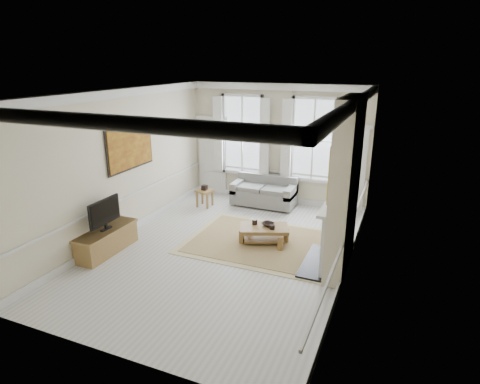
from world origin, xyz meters
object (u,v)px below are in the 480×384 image
at_px(sofa, 265,193).
at_px(tv_stand, 107,241).
at_px(side_table, 205,193).
at_px(coffee_table, 264,230).

height_order(sofa, tv_stand, sofa).
bearing_deg(sofa, tv_stand, -117.46).
height_order(side_table, coffee_table, side_table).
bearing_deg(coffee_table, sofa, 87.37).
xyz_separation_m(sofa, coffee_table, (0.84, -2.42, -0.03)).
distance_m(sofa, side_table, 1.72).
distance_m(coffee_table, tv_stand, 3.47).
bearing_deg(sofa, side_table, -153.58).
bearing_deg(tv_stand, coffee_table, 30.05).
bearing_deg(side_table, coffee_table, -34.88).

